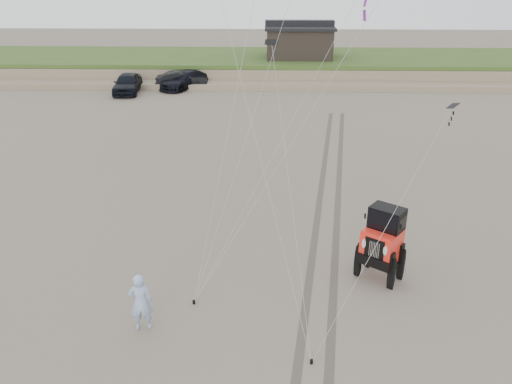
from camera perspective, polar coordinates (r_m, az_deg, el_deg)
ground at (r=14.94m, az=3.68°, el=-13.95°), size 160.00×160.00×0.00m
dune_ridge at (r=50.00m, az=2.45°, el=14.22°), size 160.00×14.25×1.73m
cabin at (r=49.23m, az=4.94°, el=16.85°), size 6.40×5.40×3.35m
truck_a at (r=43.12m, az=-14.48°, el=11.95°), size 2.27×4.89×1.62m
truck_b at (r=44.10m, az=-8.46°, el=12.56°), size 4.45×1.80×1.44m
truck_c at (r=44.01m, az=-8.14°, el=12.58°), size 4.46×5.38×1.47m
jeep at (r=16.48m, az=14.07°, el=-6.61°), size 5.01×5.62×1.98m
man at (r=14.30m, az=-13.06°, el=-12.17°), size 0.71×0.54×1.76m
stake_main at (r=15.45m, az=-7.12°, el=-12.38°), size 0.08×0.08×0.12m
stake_aux at (r=13.47m, az=6.36°, el=-18.71°), size 0.08×0.08×0.12m
tire_tracks at (r=21.96m, az=8.31°, el=-1.03°), size 5.22×29.74×0.01m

